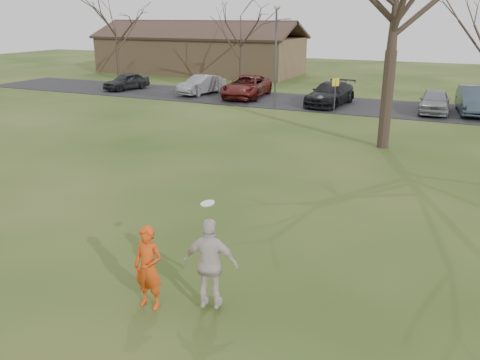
% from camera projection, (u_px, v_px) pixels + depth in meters
% --- Properties ---
extents(ground, '(120.00, 120.00, 0.00)m').
position_uv_depth(ground, '(158.00, 307.00, 10.07)').
color(ground, '#1E380F').
rests_on(ground, ground).
extents(parking_strip, '(62.00, 6.50, 0.04)m').
position_uv_depth(parking_strip, '(376.00, 107.00, 31.65)').
color(parking_strip, black).
rests_on(parking_strip, ground).
extents(player_defender, '(0.64, 0.42, 1.73)m').
position_uv_depth(player_defender, '(148.00, 268.00, 9.84)').
color(player_defender, '#D24411').
rests_on(player_defender, ground).
extents(car_0, '(2.47, 4.07, 1.29)m').
position_uv_depth(car_0, '(126.00, 81.00, 38.83)').
color(car_0, black).
rests_on(car_0, parking_strip).
extents(car_1, '(2.28, 4.38, 1.37)m').
position_uv_depth(car_1, '(201.00, 85.00, 36.60)').
color(car_1, gray).
rests_on(car_1, parking_strip).
extents(car_2, '(3.14, 5.73, 1.52)m').
position_uv_depth(car_2, '(247.00, 86.00, 35.17)').
color(car_2, '#5A1815').
rests_on(car_2, parking_strip).
extents(car_3, '(2.57, 5.23, 1.46)m').
position_uv_depth(car_3, '(330.00, 94.00, 32.15)').
color(car_3, black).
rests_on(car_3, parking_strip).
extents(car_4, '(1.86, 4.20, 1.41)m').
position_uv_depth(car_4, '(435.00, 101.00, 29.56)').
color(car_4, gray).
rests_on(car_4, parking_strip).
extents(car_5, '(2.28, 5.02, 1.60)m').
position_uv_depth(car_5, '(474.00, 100.00, 29.27)').
color(car_5, '#323F4B').
rests_on(car_5, parking_strip).
extents(catching_play, '(1.17, 0.68, 2.20)m').
position_uv_depth(catching_play, '(211.00, 264.00, 9.64)').
color(catching_play, beige).
rests_on(catching_play, ground).
extents(building, '(20.60, 8.50, 5.14)m').
position_uv_depth(building, '(199.00, 53.00, 50.13)').
color(building, '#8C6D4C').
rests_on(building, ground).
extents(lamp_post, '(0.34, 0.34, 6.27)m').
position_uv_depth(lamp_post, '(276.00, 43.00, 30.60)').
color(lamp_post, '#47474C').
rests_on(lamp_post, ground).
extents(sign_yellow, '(0.35, 0.35, 2.08)m').
position_uv_depth(sign_yellow, '(335.00, 89.00, 29.39)').
color(sign_yellow, '#47474C').
rests_on(sign_yellow, ground).
extents(small_tree_row, '(55.00, 5.90, 8.50)m').
position_uv_depth(small_tree_row, '(462.00, 42.00, 33.07)').
color(small_tree_row, '#352821').
rests_on(small_tree_row, ground).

